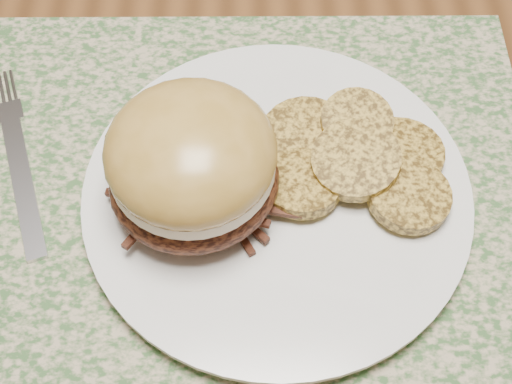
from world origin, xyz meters
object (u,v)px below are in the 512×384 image
pork_sandwich (192,165)px  fork (18,157)px  dining_table (112,166)px  dinner_plate (277,196)px

pork_sandwich → fork: bearing=140.7°
pork_sandwich → fork: 0.16m
dining_table → dinner_plate: 0.19m
dining_table → pork_sandwich: pork_sandwich is taller
dining_table → pork_sandwich: (0.09, -0.09, 0.14)m
dining_table → dinner_plate: (0.14, -0.09, 0.09)m
pork_sandwich → fork: (-0.14, 0.05, -0.06)m
dinner_plate → fork: 0.20m
dining_table → dinner_plate: dinner_plate is taller
dinner_plate → fork: dinner_plate is taller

